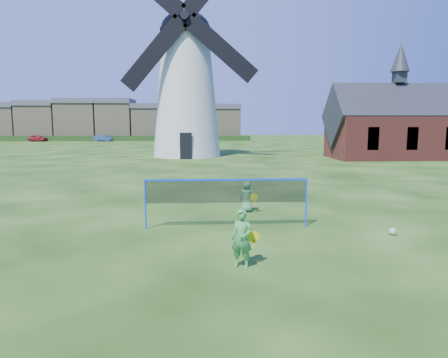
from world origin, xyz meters
The scene contains 11 objects.
ground centered at (0.00, 0.00, 0.00)m, with size 220.00×220.00×0.00m, color black.
windmill centered at (-1.94, 28.20, 7.02)m, with size 13.52×6.67×19.64m.
chapel centered at (17.78, 24.67, 2.97)m, with size 12.50×6.06×10.57m.
badminton_net centered at (0.26, 0.18, 1.14)m, with size 5.05×0.05×1.55m.
player_girl centered at (0.39, -3.29, 0.67)m, with size 0.70×0.47×1.34m.
player_boy centered at (1.16, 2.45, 0.57)m, with size 0.69×0.54×1.14m.
play_ball centered at (5.06, -0.92, 0.11)m, with size 0.22×0.22×0.22m, color green.
terraced_houses centered at (-22.25, 72.00, 3.93)m, with size 59.66×8.40×8.29m.
hedge centered at (-22.00, 66.00, 0.50)m, with size 62.00×0.80×1.00m, color #193814.
car_left centered at (-31.06, 64.58, 0.62)m, with size 1.47×3.65×1.24m, color maroon.
car_right centered at (-19.13, 64.84, 0.59)m, with size 1.25×3.58×1.18m, color navy.
Camera 1 is at (-0.50, -11.91, 3.22)m, focal length 31.90 mm.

